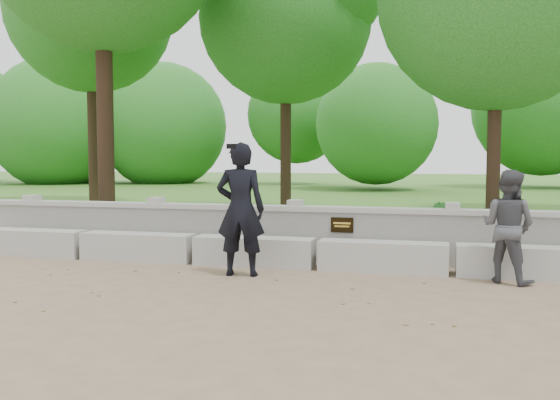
# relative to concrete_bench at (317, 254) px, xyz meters

# --- Properties ---
(ground) EXTENTS (80.00, 80.00, 0.00)m
(ground) POSITION_rel_concrete_bench_xyz_m (-0.00, -1.90, -0.22)
(ground) COLOR #8E7357
(ground) RESTS_ON ground
(lawn) EXTENTS (40.00, 22.00, 0.25)m
(lawn) POSITION_rel_concrete_bench_xyz_m (-0.00, 12.10, -0.10)
(lawn) COLOR #2F581F
(lawn) RESTS_ON ground
(concrete_bench) EXTENTS (11.90, 0.45, 0.45)m
(concrete_bench) POSITION_rel_concrete_bench_xyz_m (0.00, 0.00, 0.00)
(concrete_bench) COLOR #ADABA3
(concrete_bench) RESTS_ON ground
(parapet_wall) EXTENTS (12.50, 0.35, 0.90)m
(parapet_wall) POSITION_rel_concrete_bench_xyz_m (0.00, 0.70, 0.24)
(parapet_wall) COLOR #A2A199
(parapet_wall) RESTS_ON ground
(man_main) EXTENTS (0.75, 0.67, 1.92)m
(man_main) POSITION_rel_concrete_bench_xyz_m (-0.95, -0.81, 0.73)
(man_main) COLOR black
(man_main) RESTS_ON ground
(visitor_left) EXTENTS (0.94, 0.88, 1.54)m
(visitor_left) POSITION_rel_concrete_bench_xyz_m (2.71, -0.37, 0.54)
(visitor_left) COLOR #444449
(visitor_left) RESTS_ON ground
(tree_center) EXTENTS (4.37, 4.37, 7.48)m
(tree_center) POSITION_rel_concrete_bench_xyz_m (-2.04, 6.21, 5.30)
(tree_center) COLOR #382619
(tree_center) RESTS_ON lawn
(shrub_a) EXTENTS (0.34, 0.40, 0.63)m
(shrub_a) POSITION_rel_concrete_bench_xyz_m (-2.48, 1.40, 0.34)
(shrub_a) COLOR #297226
(shrub_a) RESTS_ON lawn
(shrub_b) EXTENTS (0.40, 0.45, 0.68)m
(shrub_b) POSITION_rel_concrete_bench_xyz_m (1.77, 1.84, 0.36)
(shrub_b) COLOR #297226
(shrub_b) RESTS_ON lawn
(shrub_d) EXTENTS (0.32, 0.34, 0.52)m
(shrub_d) POSITION_rel_concrete_bench_xyz_m (-2.53, 1.65, 0.28)
(shrub_d) COLOR #297226
(shrub_d) RESTS_ON lawn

